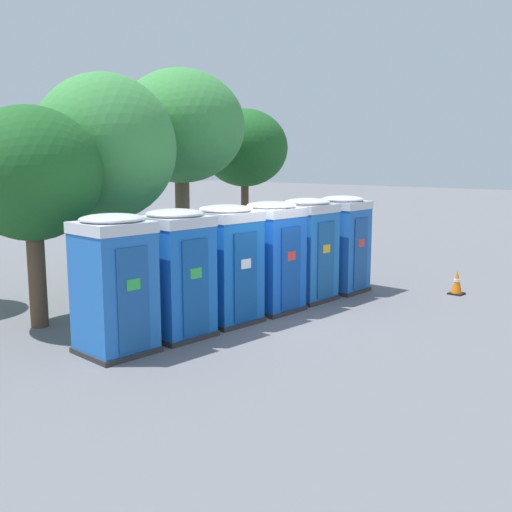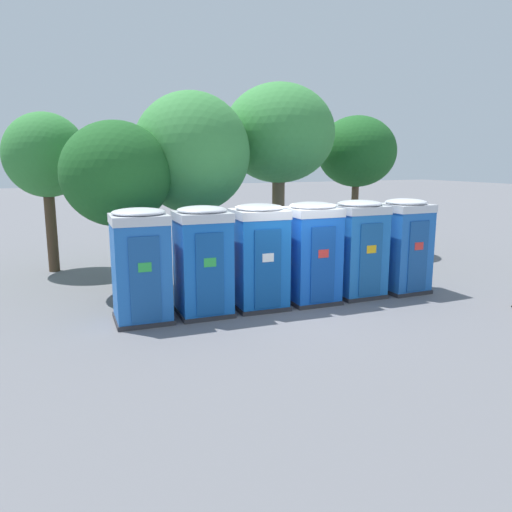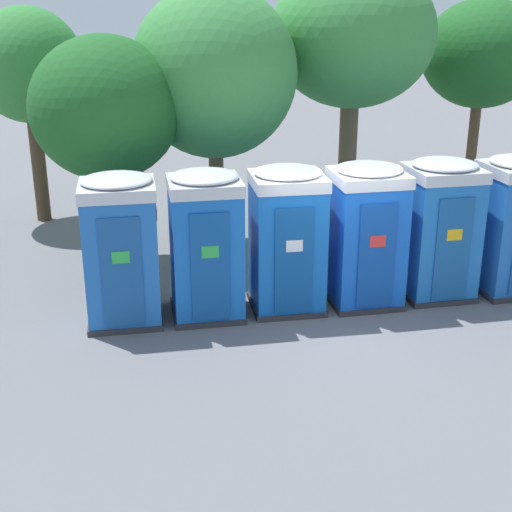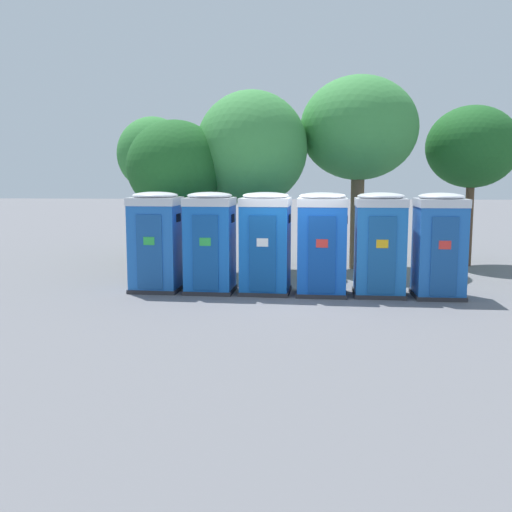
% 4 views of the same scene
% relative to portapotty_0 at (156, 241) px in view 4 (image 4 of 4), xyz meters
% --- Properties ---
extents(ground_plane, '(120.00, 120.00, 0.00)m').
position_rel_portapotty_0_xyz_m(ground_plane, '(3.50, -0.57, -1.28)').
color(ground_plane, slate).
extents(portapotty_0, '(1.31, 1.27, 2.54)m').
position_rel_portapotty_0_xyz_m(portapotty_0, '(0.00, 0.00, 0.00)').
color(portapotty_0, '#2D2D33').
rests_on(portapotty_0, ground).
extents(portapotty_1, '(1.28, 1.27, 2.54)m').
position_rel_portapotty_0_xyz_m(portapotty_1, '(1.41, -0.10, 0.00)').
color(portapotty_1, '#2D2D33').
rests_on(portapotty_1, ground).
extents(portapotty_2, '(1.32, 1.29, 2.54)m').
position_rel_portapotty_0_xyz_m(portapotty_2, '(2.81, -0.14, 0.00)').
color(portapotty_2, '#2D2D33').
rests_on(portapotty_2, ground).
extents(portapotty_3, '(1.29, 1.25, 2.54)m').
position_rel_portapotty_0_xyz_m(portapotty_3, '(4.22, -0.25, 0.00)').
color(portapotty_3, '#2D2D33').
rests_on(portapotty_3, ground).
extents(portapotty_4, '(1.28, 1.25, 2.54)m').
position_rel_portapotty_0_xyz_m(portapotty_4, '(5.63, -0.25, 0.00)').
color(portapotty_4, '#2D2D33').
rests_on(portapotty_4, ground).
extents(portapotty_5, '(1.19, 1.22, 2.54)m').
position_rel_portapotty_0_xyz_m(portapotty_5, '(7.03, -0.39, 0.00)').
color(portapotty_5, '#2D2D33').
rests_on(portapotty_5, ground).
extents(street_tree_0, '(3.35, 3.35, 5.47)m').
position_rel_portapotty_0_xyz_m(street_tree_0, '(2.22, 3.18, 2.46)').
color(street_tree_0, brown).
rests_on(street_tree_0, ground).
extents(street_tree_1, '(2.86, 2.86, 4.57)m').
position_rel_portapotty_0_xyz_m(street_tree_1, '(0.01, 2.64, 1.89)').
color(street_tree_1, brown).
rests_on(street_tree_1, ground).
extents(street_tree_2, '(2.94, 2.94, 5.17)m').
position_rel_portapotty_0_xyz_m(street_tree_2, '(9.21, 4.92, 2.55)').
color(street_tree_2, brown).
rests_on(street_tree_2, ground).
extents(street_tree_3, '(3.64, 3.64, 6.01)m').
position_rel_portapotty_0_xyz_m(street_tree_3, '(5.50, 4.08, 3.09)').
color(street_tree_3, brown).
rests_on(street_tree_3, ground).
extents(street_tree_4, '(2.55, 2.55, 5.01)m').
position_rel_portapotty_0_xyz_m(street_tree_4, '(-1.52, 6.29, 2.38)').
color(street_tree_4, '#4C3826').
rests_on(street_tree_4, ground).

